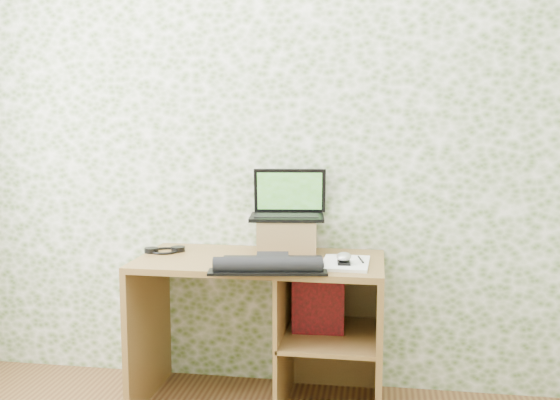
% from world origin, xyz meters
% --- Properties ---
extents(wall_back, '(3.50, 0.00, 3.50)m').
position_xyz_m(wall_back, '(0.00, 1.75, 1.30)').
color(wall_back, white).
rests_on(wall_back, ground).
extents(desk, '(1.20, 0.60, 0.75)m').
position_xyz_m(desk, '(0.08, 1.47, 0.48)').
color(desk, brown).
rests_on(desk, floor).
extents(riser, '(0.32, 0.28, 0.18)m').
position_xyz_m(riser, '(0.11, 1.58, 0.84)').
color(riser, olive).
rests_on(riser, desk).
extents(laptop, '(0.40, 0.30, 0.25)m').
position_xyz_m(laptop, '(0.11, 1.62, 0.98)').
color(laptop, black).
rests_on(laptop, riser).
extents(keyboard, '(0.54, 0.34, 0.07)m').
position_xyz_m(keyboard, '(0.09, 1.22, 0.78)').
color(keyboard, black).
rests_on(keyboard, desk).
extents(headphones, '(0.20, 0.19, 0.03)m').
position_xyz_m(headphones, '(-0.51, 1.51, 0.76)').
color(headphones, black).
rests_on(headphones, desk).
extents(notepad, '(0.22, 0.31, 0.01)m').
position_xyz_m(notepad, '(0.42, 1.37, 0.76)').
color(notepad, white).
rests_on(notepad, desk).
extents(mouse, '(0.08, 0.12, 0.04)m').
position_xyz_m(mouse, '(0.41, 1.34, 0.78)').
color(mouse, silver).
rests_on(mouse, notepad).
extents(pen, '(0.03, 0.13, 0.01)m').
position_xyz_m(pen, '(0.49, 1.41, 0.77)').
color(pen, black).
rests_on(pen, notepad).
extents(red_box, '(0.26, 0.09, 0.30)m').
position_xyz_m(red_box, '(0.29, 1.44, 0.54)').
color(red_box, maroon).
rests_on(red_box, desk).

